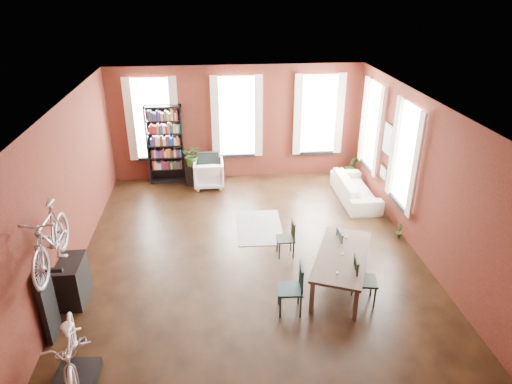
{
  "coord_description": "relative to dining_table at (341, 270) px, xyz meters",
  "views": [
    {
      "loc": [
        -0.7,
        -7.85,
        5.29
      ],
      "look_at": [
        0.15,
        0.6,
        1.29
      ],
      "focal_mm": 32.0,
      "sensor_mm": 36.0,
      "label": 1
    }
  ],
  "objects": [
    {
      "name": "room",
      "position": [
        -1.34,
        1.57,
        1.8
      ],
      "size": [
        9.0,
        9.04,
        3.22
      ],
      "color": "black",
      "rests_on": "ground"
    },
    {
      "name": "dining_table",
      "position": [
        0.0,
        0.0,
        0.0
      ],
      "size": [
        1.58,
        2.15,
        0.67
      ],
      "primitive_type": "cube",
      "rotation": [
        0.0,
        0.0,
        -0.4
      ],
      "color": "#49392B",
      "rests_on": "ground"
    },
    {
      "name": "dining_chair_a",
      "position": [
        -1.08,
        -0.65,
        0.13
      ],
      "size": [
        0.46,
        0.46,
        0.93
      ],
      "primitive_type": "cube",
      "rotation": [
        0.0,
        0.0,
        -1.65
      ],
      "color": "#183534",
      "rests_on": "ground"
    },
    {
      "name": "dining_chair_b",
      "position": [
        -0.87,
        1.12,
        0.06
      ],
      "size": [
        0.37,
        0.37,
        0.78
      ],
      "primitive_type": "cube",
      "rotation": [
        0.0,
        0.0,
        -1.56
      ],
      "color": "black",
      "rests_on": "ground"
    },
    {
      "name": "dining_chair_c",
      "position": [
        0.28,
        -0.53,
        0.12
      ],
      "size": [
        0.48,
        0.48,
        0.91
      ],
      "primitive_type": "cube",
      "rotation": [
        0.0,
        0.0,
        1.41
      ],
      "color": "#1E2F1B",
      "rests_on": "ground"
    },
    {
      "name": "dining_chair_d",
      "position": [
        0.26,
        0.56,
        0.09
      ],
      "size": [
        0.41,
        0.41,
        0.84
      ],
      "primitive_type": "cube",
      "rotation": [
        0.0,
        0.0,
        1.62
      ],
      "color": "#193734",
      "rests_on": "ground"
    },
    {
      "name": "bookshelf",
      "position": [
        -3.59,
        5.25,
        0.77
      ],
      "size": [
        1.0,
        0.32,
        2.2
      ],
      "primitive_type": "cube",
      "color": "black",
      "rests_on": "ground"
    },
    {
      "name": "white_armchair",
      "position": [
        -2.43,
        4.8,
        0.08
      ],
      "size": [
        0.82,
        0.77,
        0.83
      ],
      "primitive_type": "imported",
      "rotation": [
        0.0,
        0.0,
        3.15
      ],
      "color": "white",
      "rests_on": "ground"
    },
    {
      "name": "cream_sofa",
      "position": [
        1.36,
        3.55,
        0.07
      ],
      "size": [
        0.61,
        2.08,
        0.81
      ],
      "primitive_type": "imported",
      "rotation": [
        0.0,
        0.0,
        1.57
      ],
      "color": "beige",
      "rests_on": "ground"
    },
    {
      "name": "striped_rug",
      "position": [
        -1.29,
        2.33,
        -0.33
      ],
      "size": [
        1.09,
        1.69,
        0.01
      ],
      "primitive_type": "cube",
      "rotation": [
        0.0,
        0.0,
        -0.03
      ],
      "color": "black",
      "rests_on": "ground"
    },
    {
      "name": "bike_trainer",
      "position": [
        -4.38,
        -1.86,
        -0.25
      ],
      "size": [
        0.61,
        0.61,
        0.17
      ],
      "primitive_type": "cube",
      "rotation": [
        0.0,
        0.0,
        -0.07
      ],
      "color": "black",
      "rests_on": "ground"
    },
    {
      "name": "bike_wall_rack",
      "position": [
        -4.99,
        -0.85,
        0.32
      ],
      "size": [
        0.16,
        0.6,
        1.3
      ],
      "primitive_type": "cube",
      "color": "black",
      "rests_on": "ground"
    },
    {
      "name": "console_table",
      "position": [
        -4.87,
        0.05,
        0.07
      ],
      "size": [
        0.4,
        0.8,
        0.8
      ],
      "primitive_type": "cube",
      "color": "black",
      "rests_on": "ground"
    },
    {
      "name": "plant_stand",
      "position": [
        -2.88,
        4.93,
        -0.05
      ],
      "size": [
        0.37,
        0.37,
        0.57
      ],
      "primitive_type": "cube",
      "rotation": [
        0.0,
        0.0,
        -0.34
      ],
      "color": "black",
      "rests_on": "ground"
    },
    {
      "name": "plant_by_sofa",
      "position": [
        1.69,
        5.04,
        -0.19
      ],
      "size": [
        0.38,
        0.65,
        0.28
      ],
      "primitive_type": "imported",
      "rotation": [
        0.0,
        0.0,
        -0.04
      ],
      "color": "#275020",
      "rests_on": "ground"
    },
    {
      "name": "plant_small",
      "position": [
        1.78,
        1.58,
        -0.27
      ],
      "size": [
        0.41,
        0.39,
        0.13
      ],
      "primitive_type": "imported",
      "rotation": [
        0.0,
        0.0,
        0.89
      ],
      "color": "#325A24",
      "rests_on": "ground"
    },
    {
      "name": "bicycle_floor",
      "position": [
        -4.37,
        -1.87,
        0.69
      ],
      "size": [
        0.82,
        1.03,
        1.72
      ],
      "primitive_type": "imported",
      "rotation": [
        0.0,
        0.0,
        0.27
      ],
      "color": "beige",
      "rests_on": "bike_trainer"
    },
    {
      "name": "bicycle_hung",
      "position": [
        -4.74,
        -0.85,
        1.8
      ],
      "size": [
        0.47,
        1.0,
        1.66
      ],
      "primitive_type": "imported",
      "color": "#A5A8AD",
      "rests_on": "bike_wall_rack"
    },
    {
      "name": "plant_on_stand",
      "position": [
        -2.86,
        4.96,
        0.47
      ],
      "size": [
        0.55,
        0.61,
        0.47
      ],
      "primitive_type": "imported",
      "rotation": [
        0.0,
        0.0,
        -0.02
      ],
      "color": "#315722",
      "rests_on": "plant_stand"
    }
  ]
}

